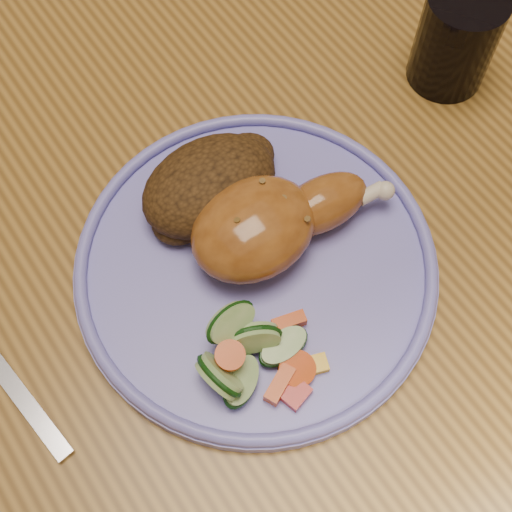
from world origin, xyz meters
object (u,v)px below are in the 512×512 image
Objects in this scene: plate at (256,268)px; fork at (1,369)px; dining_table at (225,159)px; drinking_glass at (456,39)px.

fork is at bearing 168.59° from plate.
fork is (-0.20, 0.04, -0.00)m from plate.
dining_table is 4.97× the size of plate.
drinking_glass reaches higher than plate.
fork is 1.79× the size of drinking_glass.
plate is 3.13× the size of drinking_glass.
drinking_glass is (0.19, -0.08, 0.13)m from dining_table.
plate is 0.26m from drinking_glass.
fork reaches higher than dining_table.
drinking_glass is (0.45, 0.02, 0.04)m from fork.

